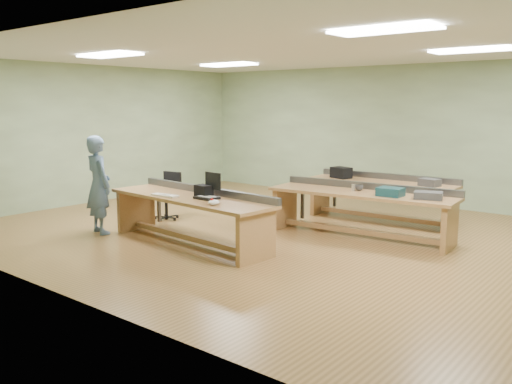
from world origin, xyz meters
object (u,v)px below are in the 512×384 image
laptop_base (207,198)px  task_chair (168,202)px  parts_bin_teal (390,192)px  workbench_back (381,191)px  camera_bag (204,191)px  parts_bin_grey (428,195)px  mug (359,188)px  workbench_front (191,208)px  person (99,185)px  drinks_can (353,188)px  workbench_mid (361,203)px

laptop_base → task_chair: task_chair is taller
parts_bin_teal → workbench_back: bearing=120.6°
laptop_base → parts_bin_teal: 2.84m
camera_bag → parts_bin_grey: 3.39m
mug → parts_bin_teal: bearing=-14.9°
workbench_front → workbench_back: same height
workbench_front → mug: 2.77m
laptop_base → parts_bin_grey: parts_bin_grey is taller
camera_bag → workbench_front: bearing=-154.9°
task_chair → person: bearing=-99.7°
drinks_can → person: bearing=-143.4°
workbench_back → laptop_base: bearing=-111.8°
laptop_base → drinks_can: drinks_can is taller
workbench_front → workbench_back: (1.55, 3.39, -0.01)m
workbench_front → laptop_base: 0.42m
camera_bag → mug: size_ratio=2.19×
workbench_front → parts_bin_grey: same height
workbench_mid → workbench_back: 1.38m
workbench_mid → person: 4.37m
workbench_mid → task_chair: 3.68m
workbench_front → camera_bag: camera_bag is taller
workbench_back → drinks_can: workbench_back is taller
parts_bin_grey → person: bearing=-151.2°
laptop_base → person: bearing=-163.5°
laptop_base → camera_bag: size_ratio=1.20×
workbench_mid → parts_bin_grey: same height
laptop_base → camera_bag: camera_bag is taller
person → parts_bin_grey: 5.30m
workbench_mid → mug: (-0.09, 0.08, 0.24)m
workbench_front → laptop_base: bearing=2.2°
laptop_base → task_chair: (-2.02, 1.01, -0.44)m
workbench_back → parts_bin_teal: (0.85, -1.43, 0.26)m
workbench_back → person: 5.06m
workbench_front → parts_bin_grey: (2.96, 2.06, 0.24)m
camera_bag → mug: bearing=60.3°
workbench_back → parts_bin_grey: same height
camera_bag → parts_bin_teal: camera_bag is taller
workbench_back → camera_bag: size_ratio=10.13×
drinks_can → parts_bin_teal: bearing=-6.5°
parts_bin_grey → mug: (-1.19, 0.06, -0.01)m
workbench_mid → drinks_can: size_ratio=28.71×
person → parts_bin_teal: size_ratio=4.36×
workbench_mid → parts_bin_teal: 0.60m
person → parts_bin_grey: size_ratio=4.05×
camera_bag → task_chair: size_ratio=0.31×
workbench_mid → drinks_can: workbench_mid is taller
workbench_mid → person: (-3.55, -2.53, 0.26)m
workbench_back → mug: size_ratio=22.15×
camera_bag → laptop_base: bearing=-22.4°
task_chair → parts_bin_teal: size_ratio=2.35×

